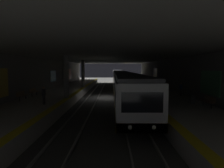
# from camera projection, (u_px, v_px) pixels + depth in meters

# --- Properties ---
(ground_plane) EXTENTS (120.00, 120.00, 0.00)m
(ground_plane) POSITION_uv_depth(u_px,v_px,m) (108.00, 98.00, 27.62)
(ground_plane) COLOR #42423F
(track_left) EXTENTS (60.00, 1.53, 0.16)m
(track_left) POSITION_uv_depth(u_px,v_px,m) (124.00, 97.00, 27.61)
(track_left) COLOR gray
(track_left) RESTS_ON ground
(track_right) EXTENTS (60.00, 1.53, 0.16)m
(track_right) POSITION_uv_depth(u_px,v_px,m) (93.00, 97.00, 27.62)
(track_right) COLOR gray
(track_right) RESTS_ON ground
(platform_left) EXTENTS (60.00, 5.30, 1.06)m
(platform_left) POSITION_uv_depth(u_px,v_px,m) (154.00, 94.00, 27.56)
(platform_left) COLOR beige
(platform_left) RESTS_ON ground
(platform_right) EXTENTS (60.00, 5.30, 1.06)m
(platform_right) POSITION_uv_depth(u_px,v_px,m) (63.00, 94.00, 27.60)
(platform_right) COLOR beige
(platform_right) RESTS_ON ground
(wall_left) EXTENTS (60.00, 0.56, 5.60)m
(wall_left) POSITION_uv_depth(u_px,v_px,m) (175.00, 78.00, 27.37)
(wall_left) COLOR slate
(wall_left) RESTS_ON ground
(wall_right) EXTENTS (60.00, 0.56, 5.60)m
(wall_right) POSITION_uv_depth(u_px,v_px,m) (42.00, 78.00, 27.43)
(wall_right) COLOR slate
(wall_right) RESTS_ON ground
(ceiling_slab) EXTENTS (60.00, 19.40, 0.40)m
(ceiling_slab) POSITION_uv_depth(u_px,v_px,m) (108.00, 57.00, 27.15)
(ceiling_slab) COLOR #ADAAA3
(ceiling_slab) RESTS_ON wall_left
(pillar_near) EXTENTS (0.56, 0.56, 4.55)m
(pillar_near) POSITION_uv_depth(u_px,v_px,m) (66.00, 77.00, 20.49)
(pillar_near) COLOR gray
(pillar_near) RESTS_ON platform_right
(pillar_far) EXTENTS (0.56, 0.56, 4.55)m
(pillar_far) POSITION_uv_depth(u_px,v_px,m) (83.00, 74.00, 32.24)
(pillar_far) COLOR gray
(pillar_far) RESTS_ON platform_right
(metro_train) EXTENTS (56.77, 2.83, 3.49)m
(metro_train) POSITION_uv_depth(u_px,v_px,m) (120.00, 79.00, 38.59)
(metro_train) COLOR silver
(metro_train) RESTS_ON track_left
(bench_left_near) EXTENTS (1.70, 0.47, 0.86)m
(bench_left_near) POSITION_uv_depth(u_px,v_px,m) (208.00, 100.00, 15.92)
(bench_left_near) COLOR #262628
(bench_left_near) RESTS_ON platform_left
(bench_left_mid) EXTENTS (1.70, 0.47, 0.86)m
(bench_left_mid) POSITION_uv_depth(u_px,v_px,m) (153.00, 82.00, 37.36)
(bench_left_mid) COLOR #262628
(bench_left_mid) RESTS_ON platform_left
(bench_left_far) EXTENTS (1.70, 0.47, 0.86)m
(bench_left_far) POSITION_uv_depth(u_px,v_px,m) (150.00, 81.00, 40.65)
(bench_left_far) COLOR #262628
(bench_left_far) RESTS_ON platform_left
(bench_right_near) EXTENTS (1.70, 0.47, 0.86)m
(bench_right_near) POSITION_uv_depth(u_px,v_px,m) (22.00, 95.00, 19.36)
(bench_right_near) COLOR #262628
(bench_right_near) RESTS_ON platform_right
(bench_right_mid) EXTENTS (1.70, 0.47, 0.86)m
(bench_right_mid) POSITION_uv_depth(u_px,v_px,m) (34.00, 91.00, 22.26)
(bench_right_mid) COLOR #262628
(bench_right_mid) RESTS_ON platform_right
(bench_right_far) EXTENTS (1.70, 0.47, 0.86)m
(bench_right_far) POSITION_uv_depth(u_px,v_px,m) (69.00, 81.00, 40.68)
(bench_right_far) COLOR #262628
(bench_right_far) RESTS_ON platform_right
(person_waiting_near) EXTENTS (0.60, 0.22, 1.62)m
(person_waiting_near) POSITION_uv_depth(u_px,v_px,m) (83.00, 79.00, 40.60)
(person_waiting_near) COLOR #333333
(person_waiting_near) RESTS_ON platform_right
(person_walking_mid) EXTENTS (0.60, 0.22, 1.59)m
(person_walking_mid) POSITION_uv_depth(u_px,v_px,m) (44.00, 95.00, 16.85)
(person_walking_mid) COLOR #424242
(person_walking_mid) RESTS_ON platform_right
(person_standing_far) EXTENTS (0.60, 0.24, 1.73)m
(person_standing_far) POSITION_uv_depth(u_px,v_px,m) (148.00, 80.00, 36.60)
(person_standing_far) COLOR #3A3A3A
(person_standing_far) RESTS_ON platform_left
(person_boarding) EXTENTS (0.60, 0.22, 1.54)m
(person_boarding) POSITION_uv_depth(u_px,v_px,m) (181.00, 89.00, 22.27)
(person_boarding) COLOR #464646
(person_boarding) RESTS_ON platform_left
(backpack_on_floor) EXTENTS (0.30, 0.20, 0.40)m
(backpack_on_floor) POSITION_uv_depth(u_px,v_px,m) (151.00, 87.00, 30.27)
(backpack_on_floor) COLOR #1E512D
(backpack_on_floor) RESTS_ON platform_left
(trash_bin) EXTENTS (0.44, 0.44, 0.85)m
(trash_bin) POSITION_uv_depth(u_px,v_px,m) (193.00, 99.00, 17.21)
(trash_bin) COLOR #595B5E
(trash_bin) RESTS_ON platform_left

